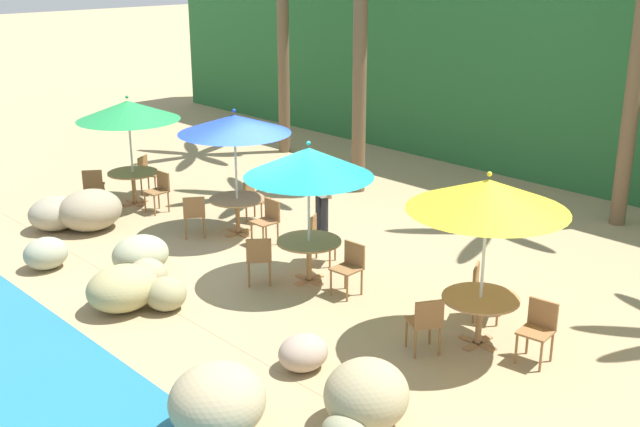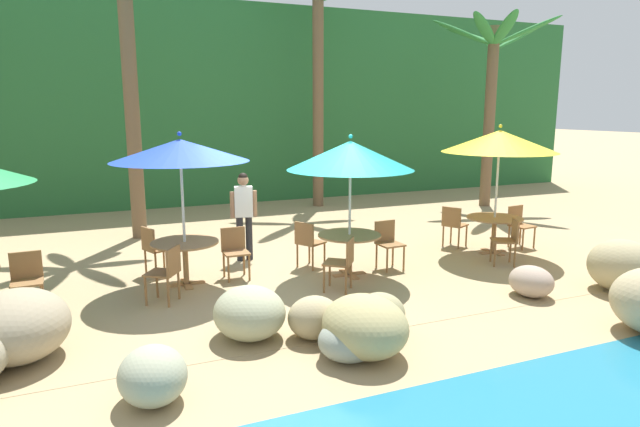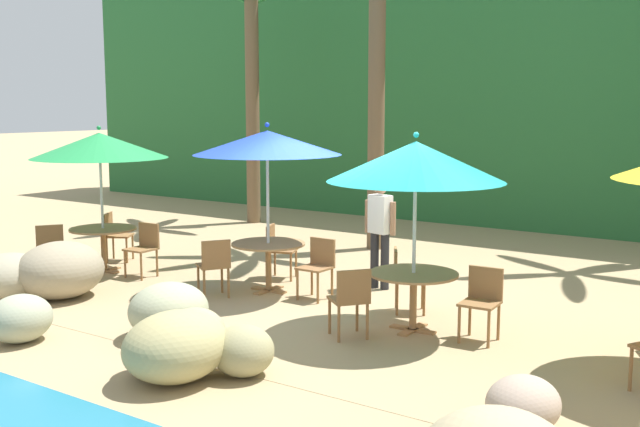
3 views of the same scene
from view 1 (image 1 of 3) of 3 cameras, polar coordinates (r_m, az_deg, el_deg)
ground_plane at (r=14.52m, az=-3.18°, el=-3.33°), size 120.00×120.00×0.00m
terrace_deck at (r=14.52m, az=-3.18°, el=-3.31°), size 18.00×5.20×0.01m
foliage_backdrop at (r=20.58m, az=16.56°, el=11.11°), size 28.00×2.40×6.00m
rock_seawall at (r=13.45m, az=-14.11°, el=-4.09°), size 15.61×3.58×0.87m
umbrella_green at (r=17.59m, az=-13.72°, el=7.26°), size 2.23×2.23×2.44m
dining_table_green at (r=17.93m, az=-13.36°, el=2.56°), size 1.10×1.10×0.74m
chair_green_seaward at (r=17.32m, az=-11.53°, el=1.78°), size 0.44×0.45×0.87m
chair_green_inland at (r=18.72m, az=-12.36°, el=2.98°), size 0.58×0.58×0.87m
chair_green_left at (r=17.95m, az=-16.05°, el=2.02°), size 0.59×0.59×0.87m
umbrella_blue at (r=15.26m, az=-6.21°, el=6.44°), size 2.19×2.19×2.53m
dining_table_blue at (r=15.67m, az=-6.00°, el=0.66°), size 1.10×1.10×0.74m
chair_blue_seaward at (r=15.12m, az=-3.78°, el=-0.36°), size 0.42×0.43×0.87m
chair_blue_inland at (r=16.45m, az=-4.80°, el=1.20°), size 0.56×0.55×0.87m
chair_blue_left at (r=15.59m, az=-9.08°, el=0.03°), size 0.59×0.58×0.87m
umbrella_teal at (r=12.89m, az=-0.83°, el=3.72°), size 2.16×2.16×2.46m
dining_table_teal at (r=13.35m, az=-0.80°, el=-2.47°), size 1.10×1.10×0.74m
chair_teal_seaward at (r=12.91m, az=2.19°, el=-3.72°), size 0.44×0.45×0.87m
chair_teal_inland at (r=14.17m, az=-0.13°, el=-1.63°), size 0.58×0.58×0.87m
chair_teal_left at (r=13.28m, az=-4.44°, el=-3.13°), size 0.60×0.59×0.87m
umbrella_yellow at (r=10.89m, az=12.04°, el=1.31°), size 2.23×2.23×2.59m
dining_table_yellow at (r=11.47m, az=11.49°, el=-6.53°), size 1.10×1.10×0.74m
chair_yellow_seaward at (r=11.28m, az=15.53°, el=-7.89°), size 0.48×0.48×0.87m
chair_yellow_inland at (r=12.30m, az=11.66°, el=-5.30°), size 0.57×0.57×0.87m
chair_yellow_left at (r=11.12m, az=7.66°, el=-7.73°), size 0.58×0.57×0.87m
palm_tree_second at (r=17.86m, az=3.01°, el=14.89°), size 3.22×3.36×6.21m
waiter_in_white at (r=15.29m, az=0.14°, el=1.77°), size 0.52×0.28×1.70m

